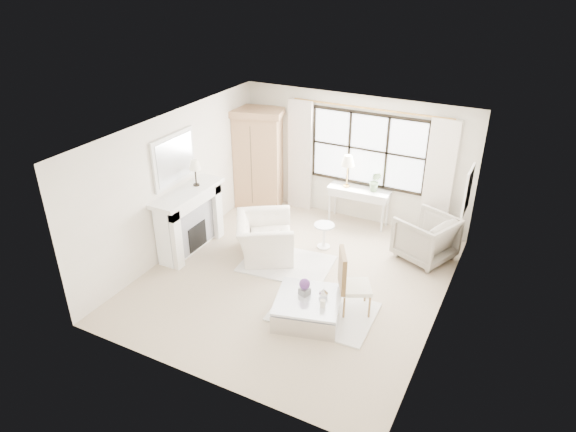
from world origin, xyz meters
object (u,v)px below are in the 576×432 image
Objects in this scene: armoire at (258,158)px; console_table at (358,206)px; coffee_table at (308,308)px; club_armchair at (265,238)px.

armoire is 2.45m from console_table.
console_table is 1.08× the size of coffee_table.
armoire reaches higher than club_armchair.
coffee_table is (1.55, -1.35, -0.20)m from club_armchair.
armoire reaches higher than console_table.
console_table reaches higher than club_armchair.
armoire is 1.83× the size of coffee_table.
coffee_table is at bearing -64.32° from armoire.
console_table is 2.35m from club_armchair.
console_table is at bearing -10.46° from armoire.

